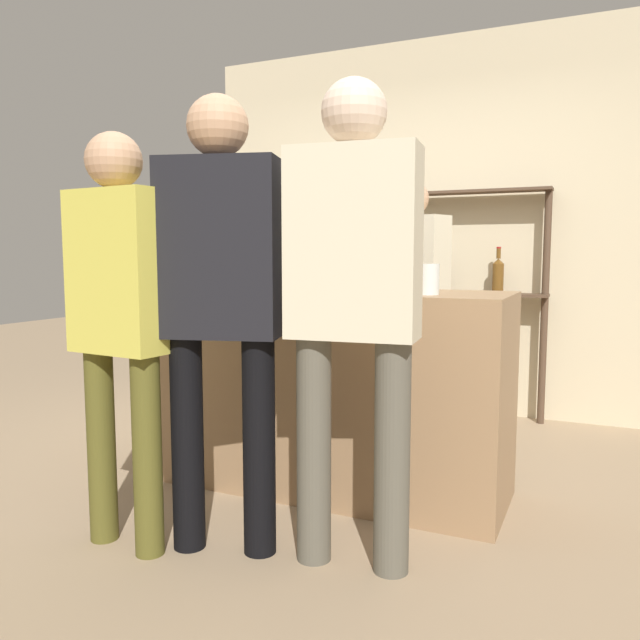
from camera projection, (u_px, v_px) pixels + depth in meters
ground_plane at (320, 484)px, 3.26m from camera, size 16.00×16.00×0.00m
bar_counter at (320, 389)px, 3.20m from camera, size 1.88×0.62×1.02m
back_wall at (422, 228)px, 4.84m from camera, size 3.48×0.12×2.80m
back_shelf at (416, 268)px, 4.70m from camera, size 1.93×0.18×1.65m
counter_bottle_0 at (262, 260)px, 3.47m from camera, size 0.09×0.09×0.37m
counter_bottle_1 at (364, 262)px, 3.20m from camera, size 0.08×0.08×0.35m
counter_bottle_2 at (208, 265)px, 3.60m from camera, size 0.07×0.07×0.31m
counter_bottle_3 at (396, 265)px, 3.09m from camera, size 0.08×0.08×0.34m
counter_bottle_4 at (344, 262)px, 3.14m from camera, size 0.08×0.08×0.36m
counter_bottle_5 at (209, 261)px, 3.39m from camera, size 0.08×0.08×0.37m
wine_glass at (297, 269)px, 3.08m from camera, size 0.08×0.08×0.15m
cork_jar at (427, 279)px, 2.78m from camera, size 0.11×0.11×0.14m
customer_right at (353, 288)px, 2.31m from camera, size 0.50×0.26×1.83m
customer_left at (119, 307)px, 2.47m from camera, size 0.43×0.22×1.67m
customer_center at (220, 289)px, 2.43m from camera, size 0.50×0.32×1.80m
server_behind_counter at (410, 291)px, 3.95m from camera, size 0.51×0.34×1.65m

